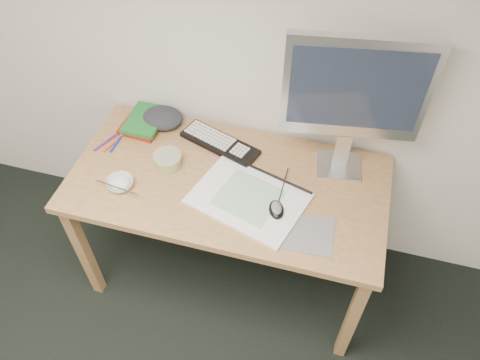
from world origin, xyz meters
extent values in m
plane|color=silver|center=(0.00, 1.80, 1.30)|extent=(3.60, 0.00, 3.60)
cube|color=tan|center=(-0.50, 1.13, 0.36)|extent=(0.05, 0.05, 0.71)
cube|color=tan|center=(0.80, 1.13, 0.36)|extent=(0.05, 0.05, 0.71)
cube|color=tan|center=(-0.50, 1.73, 0.36)|extent=(0.05, 0.05, 0.71)
cube|color=tan|center=(0.80, 1.73, 0.36)|extent=(0.05, 0.05, 0.71)
cube|color=tan|center=(0.15, 1.43, 0.73)|extent=(1.40, 0.70, 0.03)
cube|color=gray|center=(0.54, 1.25, 0.75)|extent=(0.22, 0.20, 0.00)
cube|color=silver|center=(0.27, 1.35, 0.76)|extent=(0.54, 0.45, 0.01)
cube|color=black|center=(0.06, 1.64, 0.76)|extent=(0.41, 0.24, 0.02)
cube|color=silver|center=(0.61, 1.65, 0.75)|extent=(0.22, 0.20, 0.01)
cube|color=silver|center=(0.61, 1.65, 0.85)|extent=(0.07, 0.03, 0.19)
cube|color=silver|center=(0.61, 1.65, 1.18)|extent=(0.57, 0.12, 0.46)
cube|color=black|center=(0.61, 1.65, 1.19)|extent=(0.51, 0.08, 0.36)
ellipsoid|color=black|center=(0.40, 1.32, 0.78)|extent=(0.09, 0.11, 0.03)
imported|color=silver|center=(-0.29, 1.28, 0.77)|extent=(0.14, 0.14, 0.04)
cylinder|color=silver|center=(-0.28, 1.24, 0.79)|extent=(0.21, 0.04, 0.02)
cylinder|color=#E8EE54|center=(-0.13, 1.45, 0.78)|extent=(0.16, 0.16, 0.06)
cube|color=maroon|center=(-0.35, 1.69, 0.76)|extent=(0.20, 0.26, 0.02)
cube|color=#1C7129|center=(-0.34, 1.68, 0.78)|extent=(0.17, 0.23, 0.02)
ellipsoid|color=#23252A|center=(-0.26, 1.71, 0.78)|extent=(0.19, 0.17, 0.07)
cylinder|color=pink|center=(0.11, 1.53, 0.75)|extent=(0.18, 0.07, 0.01)
cylinder|color=tan|center=(0.16, 1.47, 0.75)|extent=(0.15, 0.10, 0.01)
cylinder|color=black|center=(0.23, 1.46, 0.75)|extent=(0.20, 0.03, 0.01)
cylinder|color=#2125B2|center=(-0.42, 1.52, 0.76)|extent=(0.01, 0.13, 0.01)
cylinder|color=orange|center=(-0.44, 1.51, 0.76)|extent=(0.05, 0.14, 0.01)
cylinder|color=#62217C|center=(-0.47, 1.50, 0.76)|extent=(0.06, 0.13, 0.01)
camera|label=1|loc=(0.57, 0.13, 2.30)|focal=35.00mm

